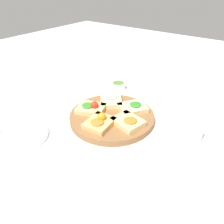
% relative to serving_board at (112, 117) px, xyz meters
% --- Properties ---
extents(ground_plane, '(3.00, 3.00, 0.00)m').
position_rel_serving_board_xyz_m(ground_plane, '(0.00, 0.00, -0.01)').
color(ground_plane, white).
extents(serving_board, '(0.33, 0.33, 0.02)m').
position_rel_serving_board_xyz_m(serving_board, '(0.00, 0.00, 0.00)').
color(serving_board, brown).
rests_on(serving_board, ground_plane).
extents(focaccia_slice_0, '(0.13, 0.13, 0.03)m').
position_rel_serving_board_xyz_m(focaccia_slice_0, '(-0.05, -0.07, 0.02)').
color(focaccia_slice_0, '#E5C689').
rests_on(focaccia_slice_0, serving_board).
extents(focaccia_slice_1, '(0.13, 0.13, 0.03)m').
position_rel_serving_board_xyz_m(focaccia_slice_1, '(0.06, -0.07, 0.02)').
color(focaccia_slice_1, '#E5C689').
rests_on(focaccia_slice_1, serving_board).
extents(focaccia_slice_2, '(0.13, 0.12, 0.04)m').
position_rel_serving_board_xyz_m(focaccia_slice_2, '(0.08, 0.03, 0.03)').
color(focaccia_slice_2, '#DBB775').
rests_on(focaccia_slice_2, serving_board).
extents(focaccia_slice_3, '(0.10, 0.11, 0.04)m').
position_rel_serving_board_xyz_m(focaccia_slice_3, '(-0.01, 0.08, 0.03)').
color(focaccia_slice_3, tan).
rests_on(focaccia_slice_3, serving_board).
extents(focaccia_slice_4, '(0.12, 0.11, 0.03)m').
position_rel_serving_board_xyz_m(focaccia_slice_4, '(-0.09, 0.02, 0.02)').
color(focaccia_slice_4, '#DBB775').
rests_on(focaccia_slice_4, serving_board).
extents(plate_left, '(0.20, 0.20, 0.02)m').
position_rel_serving_board_xyz_m(plate_left, '(-0.36, 0.12, -0.00)').
color(plate_left, white).
rests_on(plate_left, ground_plane).
extents(plate_right, '(0.18, 0.18, 0.02)m').
position_rel_serving_board_xyz_m(plate_right, '(0.18, 0.28, -0.00)').
color(plate_right, white).
rests_on(plate_right, ground_plane).
extents(water_glass, '(0.06, 0.06, 0.08)m').
position_rel_serving_board_xyz_m(water_glass, '(-0.29, -0.06, 0.03)').
color(water_glass, silver).
rests_on(water_glass, ground_plane).
extents(napkin_stack, '(0.15, 0.14, 0.00)m').
position_rel_serving_board_xyz_m(napkin_stack, '(-0.20, -0.24, -0.01)').
color(napkin_stack, white).
rests_on(napkin_stack, ground_plane).
extents(dipping_bowl, '(0.07, 0.07, 0.03)m').
position_rel_serving_board_xyz_m(dipping_bowl, '(0.14, -0.24, 0.00)').
color(dipping_bowl, silver).
rests_on(dipping_bowl, ground_plane).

